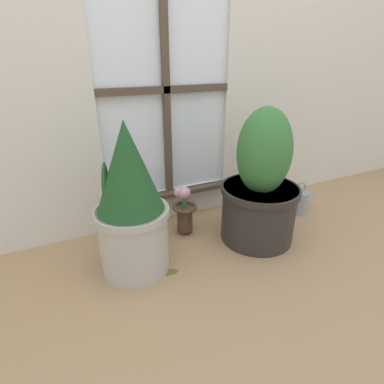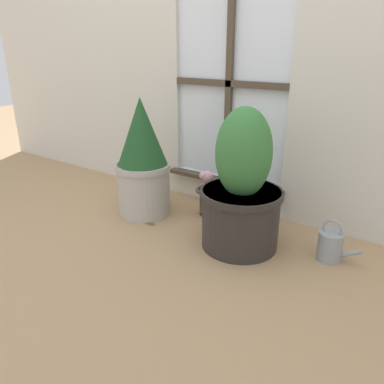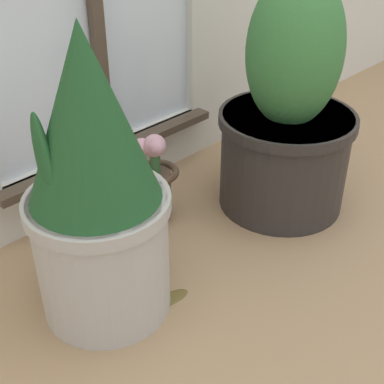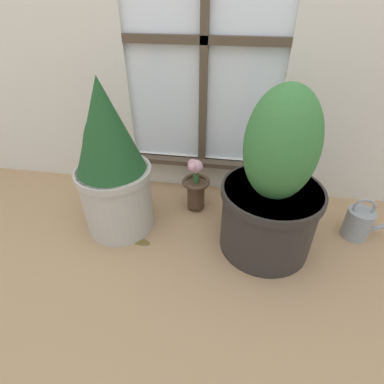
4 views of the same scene
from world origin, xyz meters
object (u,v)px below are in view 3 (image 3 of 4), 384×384
flower_vase (155,178)px  potted_plant_right (288,118)px  watering_can (320,128)px  potted_plant_left (95,188)px

flower_vase → potted_plant_right: bearing=-32.3°
potted_plant_right → watering_can: bearing=16.6°
watering_can → flower_vase: bearing=173.3°
potted_plant_right → flower_vase: (-0.33, 0.21, -0.14)m
potted_plant_left → flower_vase: size_ratio=2.48×
potted_plant_left → flower_vase: bearing=28.8°
potted_plant_right → watering_can: potted_plant_right is taller
potted_plant_left → potted_plant_right: bearing=-2.7°
potted_plant_right → flower_vase: bearing=147.7°
flower_vase → potted_plant_left: bearing=-151.2°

